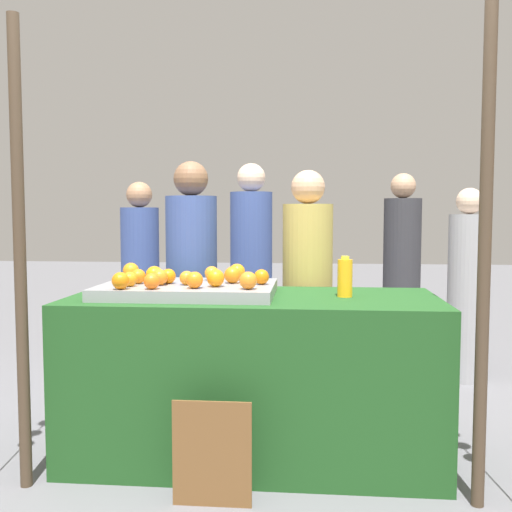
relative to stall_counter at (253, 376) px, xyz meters
The scene contains 29 objects.
ground_plane 0.43m from the stall_counter, ahead, with size 24.00×24.00×0.00m, color slate.
stall_counter is the anchor object (origin of this frame).
orange_tray 0.58m from the stall_counter, behind, with size 0.92×0.62×0.06m, color gray.
orange_0 0.83m from the stall_counter, 167.29° to the right, with size 0.08×0.08×0.08m, color orange.
orange_1 0.57m from the stall_counter, 92.22° to the right, with size 0.09×0.09×0.09m, color orange.
orange_2 0.63m from the stall_counter, behind, with size 0.07×0.07×0.07m, color orange.
orange_3 0.72m from the stall_counter, behind, with size 0.08×0.08×0.08m, color orange.
orange_4 0.76m from the stall_counter, 153.89° to the right, with size 0.08×0.08×0.08m, color orange.
orange_5 0.61m from the stall_counter, 145.49° to the left, with size 0.08×0.08×0.08m, color orange.
orange_6 0.58m from the stall_counter, 148.82° to the right, with size 0.09×0.09×0.09m, color orange.
orange_7 0.55m from the stall_counter, 158.31° to the left, with size 0.09×0.09×0.09m, color orange.
orange_8 0.81m from the stall_counter, behind, with size 0.08×0.08×0.08m, color orange.
orange_9 0.70m from the stall_counter, behind, with size 0.08×0.08×0.08m, color orange.
orange_10 0.93m from the stall_counter, 163.73° to the left, with size 0.09×0.09×0.09m, color orange.
orange_11 0.59m from the stall_counter, 118.62° to the left, with size 0.09×0.09×0.09m, color orange.
orange_12 0.63m from the stall_counter, 146.72° to the right, with size 0.08×0.08×0.08m, color orange.
orange_13 0.87m from the stall_counter, 157.90° to the right, with size 0.09×0.09×0.09m, color orange.
orange_14 0.76m from the stall_counter, behind, with size 0.09×0.09×0.09m, color orange.
orange_15 0.53m from the stall_counter, 12.40° to the left, with size 0.08×0.08×0.08m, color orange.
juice_bottle 0.72m from the stall_counter, ahead, with size 0.08×0.08×0.21m.
chalkboard_sign 0.61m from the stall_counter, 103.04° to the right, with size 0.35×0.03×0.49m.
vendor_left 0.84m from the stall_counter, 126.17° to the left, with size 0.33×0.33×1.62m.
vendor_right 0.75m from the stall_counter, 66.02° to the left, with size 0.31×0.31×1.56m.
crowd_person_0 2.18m from the stall_counter, 45.94° to the left, with size 0.30×0.30×1.49m.
crowd_person_1 1.99m from the stall_counter, 123.62° to the left, with size 0.31×0.31×1.55m.
crowd_person_2 2.56m from the stall_counter, 63.83° to the left, with size 0.33×0.33×1.65m.
crowd_person_3 1.71m from the stall_counter, 96.04° to the left, with size 0.34×0.34×1.69m.
canopy_post_left 1.32m from the stall_counter, 156.48° to the right, with size 0.06×0.06×2.20m, color #473828.
canopy_post_right 1.32m from the stall_counter, 23.52° to the right, with size 0.06×0.06×2.20m, color #473828.
Camera 1 is at (0.29, -3.06, 1.30)m, focal length 41.24 mm.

